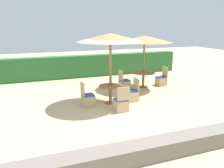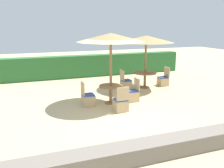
{
  "view_description": "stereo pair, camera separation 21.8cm",
  "coord_description": "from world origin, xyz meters",
  "px_view_note": "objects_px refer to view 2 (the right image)",
  "views": [
    {
      "loc": [
        -3.28,
        -7.64,
        3.05
      ],
      "look_at": [
        0.0,
        0.6,
        0.9
      ],
      "focal_mm": 40.0,
      "sensor_mm": 36.0,
      "label": 1
    },
    {
      "loc": [
        -3.08,
        -7.71,
        3.05
      ],
      "look_at": [
        0.0,
        0.6,
        0.9
      ],
      "focal_mm": 40.0,
      "sensor_mm": 36.0,
      "label": 2
    }
  ],
  "objects_px": {
    "patio_chair_center_west": "(88,99)",
    "patio_chair_back_right_west": "(126,84)",
    "patio_chair_center_south": "(121,104)",
    "patio_chair_back_right_east": "(163,80)",
    "round_table_center": "(111,90)",
    "patio_chair_center_east": "(132,95)",
    "parasol_center": "(111,38)",
    "round_table_back_right": "(145,76)",
    "parasol_back_right": "(146,39)"
  },
  "relations": [
    {
      "from": "parasol_center",
      "to": "round_table_center",
      "type": "height_order",
      "value": "parasol_center"
    },
    {
      "from": "parasol_center",
      "to": "patio_chair_center_east",
      "type": "height_order",
      "value": "parasol_center"
    },
    {
      "from": "round_table_center",
      "to": "patio_chair_center_south",
      "type": "relative_size",
      "value": 0.99
    },
    {
      "from": "patio_chair_center_south",
      "to": "patio_chair_back_right_west",
      "type": "xyz_separation_m",
      "value": [
        1.4,
        2.8,
        0.0
      ]
    },
    {
      "from": "round_table_back_right",
      "to": "patio_chair_back_right_east",
      "type": "height_order",
      "value": "patio_chair_back_right_east"
    },
    {
      "from": "round_table_center",
      "to": "patio_chair_center_west",
      "type": "bearing_deg",
      "value": 178.51
    },
    {
      "from": "parasol_back_right",
      "to": "round_table_center",
      "type": "bearing_deg",
      "value": -143.86
    },
    {
      "from": "parasol_center",
      "to": "patio_chair_back_right_west",
      "type": "distance_m",
      "value": 3.24
    },
    {
      "from": "patio_chair_center_south",
      "to": "parasol_back_right",
      "type": "relative_size",
      "value": 0.36
    },
    {
      "from": "parasol_back_right",
      "to": "patio_chair_back_right_west",
      "type": "relative_size",
      "value": 2.8
    },
    {
      "from": "patio_chair_center_east",
      "to": "round_table_back_right",
      "type": "distance_m",
      "value": 2.36
    },
    {
      "from": "patio_chair_center_east",
      "to": "patio_chair_center_south",
      "type": "bearing_deg",
      "value": 136.78
    },
    {
      "from": "parasol_center",
      "to": "patio_chair_back_right_west",
      "type": "xyz_separation_m",
      "value": [
        1.42,
        1.82,
        -2.28
      ]
    },
    {
      "from": "round_table_center",
      "to": "patio_chair_back_right_west",
      "type": "distance_m",
      "value": 2.32
    },
    {
      "from": "round_table_center",
      "to": "patio_chair_center_south",
      "type": "distance_m",
      "value": 1.02
    },
    {
      "from": "round_table_center",
      "to": "patio_chair_back_right_west",
      "type": "height_order",
      "value": "patio_chair_back_right_west"
    },
    {
      "from": "patio_chair_center_west",
      "to": "parasol_back_right",
      "type": "xyz_separation_m",
      "value": [
        3.34,
        1.74,
        2.08
      ]
    },
    {
      "from": "parasol_back_right",
      "to": "patio_chair_back_right_east",
      "type": "relative_size",
      "value": 2.8
    },
    {
      "from": "patio_chair_center_south",
      "to": "patio_chair_back_right_east",
      "type": "relative_size",
      "value": 1.0
    },
    {
      "from": "patio_chair_center_south",
      "to": "patio_chair_back_right_east",
      "type": "bearing_deg",
      "value": 38.72
    },
    {
      "from": "patio_chair_center_south",
      "to": "round_table_back_right",
      "type": "bearing_deg",
      "value": 48.95
    },
    {
      "from": "parasol_center",
      "to": "patio_chair_center_south",
      "type": "relative_size",
      "value": 2.92
    },
    {
      "from": "patio_chair_center_west",
      "to": "round_table_back_right",
      "type": "distance_m",
      "value": 3.78
    },
    {
      "from": "patio_chair_center_south",
      "to": "round_table_back_right",
      "type": "distance_m",
      "value": 3.66
    },
    {
      "from": "parasol_center",
      "to": "patio_chair_back_right_west",
      "type": "relative_size",
      "value": 2.92
    },
    {
      "from": "patio_chair_center_east",
      "to": "patio_chair_back_right_east",
      "type": "relative_size",
      "value": 1.0
    },
    {
      "from": "patio_chair_center_west",
      "to": "round_table_back_right",
      "type": "height_order",
      "value": "patio_chair_center_west"
    },
    {
      "from": "patio_chair_back_right_east",
      "to": "round_table_back_right",
      "type": "bearing_deg",
      "value": 90.95
    },
    {
      "from": "parasol_center",
      "to": "patio_chair_back_right_west",
      "type": "bearing_deg",
      "value": 51.93
    },
    {
      "from": "round_table_back_right",
      "to": "patio_chair_center_west",
      "type": "bearing_deg",
      "value": -152.46
    },
    {
      "from": "round_table_center",
      "to": "patio_chair_center_west",
      "type": "height_order",
      "value": "patio_chair_center_west"
    },
    {
      "from": "patio_chair_center_east",
      "to": "patio_chair_back_right_west",
      "type": "xyz_separation_m",
      "value": [
        0.5,
        1.84,
        0.0
      ]
    },
    {
      "from": "round_table_center",
      "to": "patio_chair_center_east",
      "type": "distance_m",
      "value": 0.96
    },
    {
      "from": "patio_chair_center_south",
      "to": "patio_chair_center_east",
      "type": "distance_m",
      "value": 1.32
    },
    {
      "from": "parasol_center",
      "to": "round_table_center",
      "type": "relative_size",
      "value": 2.95
    },
    {
      "from": "patio_chair_center_south",
      "to": "patio_chair_center_west",
      "type": "distance_m",
      "value": 1.38
    },
    {
      "from": "parasol_center",
      "to": "patio_chair_back_right_west",
      "type": "height_order",
      "value": "parasol_center"
    },
    {
      "from": "round_table_back_right",
      "to": "patio_chair_back_right_east",
      "type": "bearing_deg",
      "value": 0.95
    },
    {
      "from": "patio_chair_back_right_west",
      "to": "patio_chair_back_right_east",
      "type": "bearing_deg",
      "value": 89.02
    },
    {
      "from": "parasol_center",
      "to": "patio_chair_center_east",
      "type": "bearing_deg",
      "value": -1.7
    },
    {
      "from": "patio_chair_center_east",
      "to": "parasol_back_right",
      "type": "distance_m",
      "value": 3.12
    },
    {
      "from": "parasol_center",
      "to": "round_table_back_right",
      "type": "bearing_deg",
      "value": 36.14
    },
    {
      "from": "round_table_center",
      "to": "patio_chair_center_south",
      "type": "bearing_deg",
      "value": -88.85
    },
    {
      "from": "parasol_center",
      "to": "patio_chair_back_right_east",
      "type": "relative_size",
      "value": 2.92
    },
    {
      "from": "patio_chair_center_east",
      "to": "round_table_back_right",
      "type": "xyz_separation_m",
      "value": [
        1.49,
        1.79,
        0.33
      ]
    },
    {
      "from": "round_table_center",
      "to": "patio_chair_back_right_east",
      "type": "xyz_separation_m",
      "value": [
        3.47,
        1.78,
        -0.27
      ]
    },
    {
      "from": "patio_chair_center_east",
      "to": "patio_chair_back_right_east",
      "type": "distance_m",
      "value": 3.13
    },
    {
      "from": "patio_chair_center_south",
      "to": "parasol_back_right",
      "type": "height_order",
      "value": "parasol_back_right"
    },
    {
      "from": "parasol_center",
      "to": "patio_chair_back_right_east",
      "type": "height_order",
      "value": "parasol_center"
    },
    {
      "from": "patio_chair_center_west",
      "to": "patio_chair_back_right_west",
      "type": "distance_m",
      "value": 2.95
    }
  ]
}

